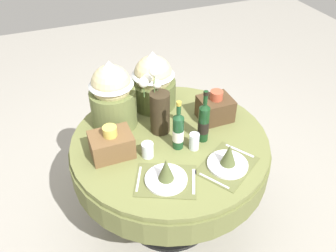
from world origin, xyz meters
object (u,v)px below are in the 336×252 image
(gift_tub_back_left, at_px, (112,92))
(woven_basket_side_left, at_px, (111,144))
(place_setting_left, at_px, (166,175))
(flower_vase, at_px, (158,108))
(gift_tub_back_centre, at_px, (153,78))
(tumbler_mid, at_px, (148,150))
(wine_bottle_left, at_px, (178,131))
(woven_basket_side_right, at_px, (215,108))
(dining_table, at_px, (170,154))
(place_setting_right, at_px, (228,160))
(tumbler_near_right, at_px, (194,141))
(wine_bottle_centre, at_px, (204,122))

(gift_tub_back_left, xyz_separation_m, woven_basket_side_left, (-0.09, -0.29, -0.17))
(place_setting_left, bearing_deg, flower_vase, 74.94)
(gift_tub_back_left, height_order, gift_tub_back_centre, gift_tub_back_left)
(tumbler_mid, bearing_deg, wine_bottle_left, 2.83)
(place_setting_left, height_order, woven_basket_side_right, woven_basket_side_right)
(dining_table, xyz_separation_m, place_setting_left, (-0.15, -0.33, 0.19))
(woven_basket_side_left, relative_size, woven_basket_side_right, 1.15)
(place_setting_left, xyz_separation_m, tumbler_mid, (-0.03, 0.23, 0.00))
(place_setting_right, height_order, woven_basket_side_right, woven_basket_side_right)
(gift_tub_back_centre, relative_size, woven_basket_side_left, 1.67)
(tumbler_near_right, bearing_deg, place_setting_left, -143.34)
(place_setting_right, bearing_deg, wine_bottle_left, 128.37)
(woven_basket_side_right, bearing_deg, woven_basket_side_left, -172.51)
(tumbler_mid, xyz_separation_m, woven_basket_side_left, (-0.19, 0.10, 0.03))
(wine_bottle_centre, distance_m, woven_basket_side_right, 0.25)
(woven_basket_side_left, height_order, woven_basket_side_right, woven_basket_side_right)
(place_setting_left, xyz_separation_m, flower_vase, (0.12, 0.44, 0.13))
(dining_table, bearing_deg, place_setting_right, -57.42)
(woven_basket_side_right, bearing_deg, wine_bottle_left, -152.26)
(flower_vase, relative_size, gift_tub_back_left, 0.97)
(gift_tub_back_centre, bearing_deg, gift_tub_back_left, -159.46)
(tumbler_near_right, distance_m, woven_basket_side_left, 0.50)
(tumbler_mid, relative_size, woven_basket_side_left, 0.38)
(wine_bottle_left, bearing_deg, tumbler_mid, -177.17)
(tumbler_mid, bearing_deg, place_setting_right, -31.63)
(wine_bottle_left, relative_size, gift_tub_back_left, 0.72)
(tumbler_near_right, distance_m, woven_basket_side_right, 0.35)
(place_setting_left, height_order, gift_tub_back_left, gift_tub_back_left)
(place_setting_right, xyz_separation_m, gift_tub_back_centre, (-0.19, 0.76, 0.17))
(woven_basket_side_right, bearing_deg, gift_tub_back_centre, 136.76)
(tumbler_mid, xyz_separation_m, gift_tub_back_centre, (0.22, 0.51, 0.17))
(place_setting_right, bearing_deg, gift_tub_back_centre, 104.10)
(place_setting_right, bearing_deg, woven_basket_side_left, 150.09)
(gift_tub_back_left, bearing_deg, woven_basket_side_left, -107.96)
(place_setting_right, distance_m, woven_basket_side_left, 0.70)
(place_setting_left, xyz_separation_m, wine_bottle_centre, (0.35, 0.25, 0.09))
(place_setting_left, relative_size, woven_basket_side_right, 1.91)
(wine_bottle_left, xyz_separation_m, tumbler_mid, (-0.20, -0.01, -0.08))
(place_setting_left, distance_m, wine_bottle_centre, 0.44)
(tumbler_mid, bearing_deg, place_setting_left, -82.80)
(tumbler_near_right, distance_m, gift_tub_back_centre, 0.57)
(tumbler_mid, bearing_deg, gift_tub_back_left, 104.65)
(flower_vase, height_order, tumbler_near_right, flower_vase)
(woven_basket_side_left, bearing_deg, tumbler_mid, -26.09)
(place_setting_right, height_order, wine_bottle_centre, wine_bottle_centre)
(wine_bottle_left, distance_m, wine_bottle_centre, 0.18)
(tumbler_near_right, xyz_separation_m, woven_basket_side_right, (0.26, 0.23, 0.03))
(place_setting_left, relative_size, place_setting_right, 0.98)
(tumbler_mid, distance_m, gift_tub_back_centre, 0.58)
(place_setting_right, bearing_deg, flower_vase, 119.38)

